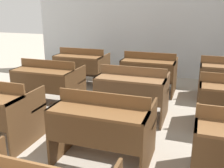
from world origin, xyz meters
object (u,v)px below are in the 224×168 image
(bench_third_left, at_px, (49,81))
(bench_back_center, at_px, (149,71))
(bench_third_center, at_px, (132,90))
(bench_back_left, at_px, (82,65))
(bench_second_center, at_px, (103,125))

(bench_third_left, xyz_separation_m, bench_back_center, (1.54, 1.34, 0.00))
(bench_third_center, bearing_deg, bench_back_left, 138.15)
(bench_third_left, distance_m, bench_back_left, 1.37)
(bench_second_center, xyz_separation_m, bench_back_left, (-1.55, 2.71, 0.00))
(bench_second_center, xyz_separation_m, bench_third_left, (-1.55, 1.34, 0.00))
(bench_second_center, distance_m, bench_third_center, 1.33)
(bench_second_center, height_order, bench_back_center, same)
(bench_third_left, distance_m, bench_third_center, 1.54)
(bench_second_center, relative_size, bench_back_left, 1.00)
(bench_third_left, height_order, bench_third_center, same)
(bench_third_center, distance_m, bench_back_center, 1.35)
(bench_third_center, height_order, bench_back_left, same)
(bench_back_left, height_order, bench_back_center, same)
(bench_third_center, distance_m, bench_back_left, 2.06)
(bench_second_center, height_order, bench_third_left, same)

